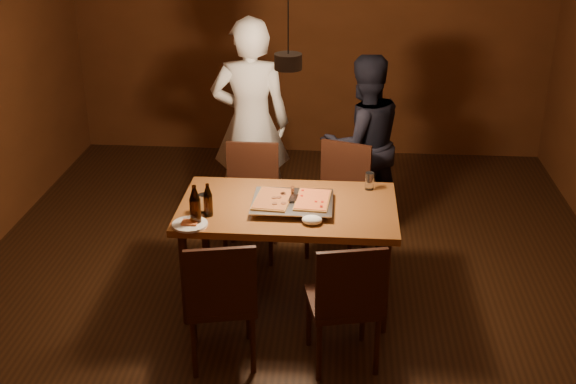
# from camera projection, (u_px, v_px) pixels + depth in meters

# --- Properties ---
(room_shell) EXTENTS (6.00, 6.00, 6.00)m
(room_shell) POSITION_uv_depth(u_px,v_px,m) (288.00, 114.00, 4.75)
(room_shell) COLOR #331C0D
(room_shell) RESTS_ON ground
(dining_table) EXTENTS (1.50, 0.90, 0.75)m
(dining_table) POSITION_uv_depth(u_px,v_px,m) (288.00, 215.00, 5.02)
(dining_table) COLOR brown
(dining_table) RESTS_ON floor
(chair_far_left) EXTENTS (0.42, 0.42, 0.49)m
(chair_far_left) POSITION_uv_depth(u_px,v_px,m) (251.00, 189.00, 5.76)
(chair_far_left) COLOR #38190F
(chair_far_left) RESTS_ON floor
(chair_far_right) EXTENTS (0.53, 0.53, 0.49)m
(chair_far_right) POSITION_uv_depth(u_px,v_px,m) (341.00, 189.00, 5.77)
(chair_far_right) COLOR #38190F
(chair_far_right) RESTS_ON floor
(chair_near_left) EXTENTS (0.50, 0.50, 0.49)m
(chair_near_left) POSITION_uv_depth(u_px,v_px,m) (221.00, 292.00, 4.36)
(chair_near_left) COLOR #38190F
(chair_near_left) RESTS_ON floor
(chair_near_right) EXTENTS (0.50, 0.50, 0.49)m
(chair_near_right) POSITION_uv_depth(u_px,v_px,m) (346.00, 294.00, 4.34)
(chair_near_right) COLOR #38190F
(chair_near_right) RESTS_ON floor
(pizza_tray) EXTENTS (0.58, 0.48, 0.05)m
(pizza_tray) POSITION_uv_depth(u_px,v_px,m) (293.00, 204.00, 4.95)
(pizza_tray) COLOR silver
(pizza_tray) RESTS_ON dining_table
(pizza_meat) EXTENTS (0.27, 0.39, 0.02)m
(pizza_meat) POSITION_uv_depth(u_px,v_px,m) (273.00, 199.00, 4.94)
(pizza_meat) COLOR maroon
(pizza_meat) RESTS_ON pizza_tray
(pizza_cheese) EXTENTS (0.25, 0.37, 0.02)m
(pizza_cheese) POSITION_uv_depth(u_px,v_px,m) (313.00, 200.00, 4.93)
(pizza_cheese) COLOR gold
(pizza_cheese) RESTS_ON pizza_tray
(spatula) EXTENTS (0.11, 0.25, 0.04)m
(spatula) POSITION_uv_depth(u_px,v_px,m) (293.00, 198.00, 4.95)
(spatula) COLOR silver
(spatula) RESTS_ON pizza_tray
(beer_bottle_a) EXTENTS (0.07, 0.07, 0.27)m
(beer_bottle_a) POSITION_uv_depth(u_px,v_px,m) (195.00, 205.00, 4.67)
(beer_bottle_a) COLOR black
(beer_bottle_a) RESTS_ON dining_table
(beer_bottle_b) EXTENTS (0.06, 0.06, 0.23)m
(beer_bottle_b) POSITION_uv_depth(u_px,v_px,m) (208.00, 200.00, 4.79)
(beer_bottle_b) COLOR black
(beer_bottle_b) RESTS_ON dining_table
(water_glass_left) EXTENTS (0.08, 0.08, 0.13)m
(water_glass_left) POSITION_uv_depth(u_px,v_px,m) (204.00, 203.00, 4.87)
(water_glass_left) COLOR silver
(water_glass_left) RESTS_ON dining_table
(water_glass_right) EXTENTS (0.06, 0.06, 0.13)m
(water_glass_right) POSITION_uv_depth(u_px,v_px,m) (369.00, 181.00, 5.21)
(water_glass_right) COLOR silver
(water_glass_right) RESTS_ON dining_table
(plate_slice) EXTENTS (0.23, 0.23, 0.03)m
(plate_slice) POSITION_uv_depth(u_px,v_px,m) (190.00, 224.00, 4.70)
(plate_slice) COLOR white
(plate_slice) RESTS_ON dining_table
(napkin) EXTENTS (0.14, 0.10, 0.06)m
(napkin) POSITION_uv_depth(u_px,v_px,m) (312.00, 220.00, 4.72)
(napkin) COLOR white
(napkin) RESTS_ON dining_table
(diner_white) EXTENTS (0.69, 0.48, 1.81)m
(diner_white) POSITION_uv_depth(u_px,v_px,m) (251.00, 124.00, 6.09)
(diner_white) COLOR white
(diner_white) RESTS_ON floor
(diner_dark) EXTENTS (0.91, 0.82, 1.52)m
(diner_dark) POSITION_uv_depth(u_px,v_px,m) (363.00, 143.00, 6.08)
(diner_dark) COLOR black
(diner_dark) RESTS_ON floor
(pendant_lamp) EXTENTS (0.18, 0.18, 1.10)m
(pendant_lamp) POSITION_uv_depth(u_px,v_px,m) (288.00, 60.00, 4.60)
(pendant_lamp) COLOR black
(pendant_lamp) RESTS_ON ceiling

